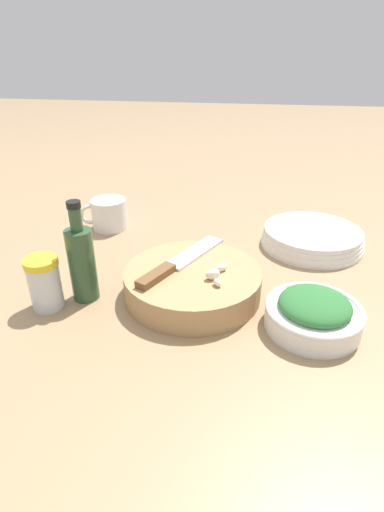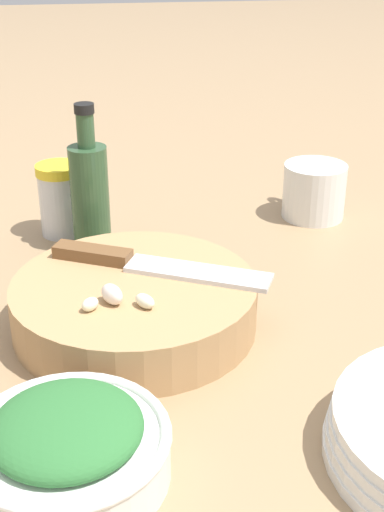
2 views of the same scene
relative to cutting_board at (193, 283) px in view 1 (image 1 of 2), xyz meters
name	(u,v)px [view 1 (image 1 of 2)]	position (x,y,z in m)	size (l,w,h in m)	color
ground_plane	(163,266)	(-0.07, 0.09, -0.02)	(5.00, 5.00, 0.00)	#997A56
cutting_board	(193,283)	(0.00, 0.00, 0.00)	(0.24, 0.24, 0.05)	tan
chef_knife	(177,263)	(-0.03, 0.01, 0.03)	(0.12, 0.21, 0.01)	brown
garlic_cloves	(216,274)	(0.04, -0.02, 0.03)	(0.04, 0.07, 0.02)	#E9E7C5
herb_bowl	(313,313)	(0.20, -0.06, 0.00)	(0.15, 0.15, 0.06)	silver
spice_jar	(45,283)	(-0.23, -0.08, 0.02)	(0.05, 0.05, 0.09)	silver
coffee_mug	(108,214)	(-0.24, 0.25, 0.01)	(0.11, 0.08, 0.07)	silver
plate_stack	(312,238)	(0.22, 0.23, 0.00)	(0.22, 0.22, 0.04)	silver
oil_bottle	(82,262)	(-0.18, -0.04, 0.05)	(0.04, 0.04, 0.18)	#2D4C2D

